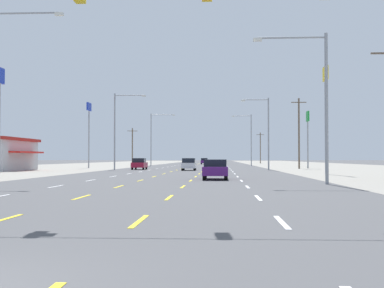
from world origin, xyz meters
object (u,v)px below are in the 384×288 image
(pole_sign_right_row_1, at_px, (326,97))
(pole_sign_right_row_2, at_px, (308,127))
(hatchback_center_turn_near, at_px, (189,164))
(streetlight_right_row_2, at_px, (249,136))
(streetlight_right_row_0, at_px, (318,95))
(hatchback_center_turn_midfar, at_px, (204,161))
(streetlight_right_row_1, at_px, (266,128))
(pole_sign_left_row_2, at_px, (89,120))
(streetlight_left_row_1, at_px, (118,126))
(streetlight_left_row_0, at_px, (2,83))
(streetlight_left_row_2, at_px, (154,135))
(hatchback_far_left_mid, at_px, (139,164))
(sedan_inner_right_nearest, at_px, (215,169))

(pole_sign_right_row_1, bearing_deg, pole_sign_right_row_2, 83.76)
(hatchback_center_turn_near, distance_m, streetlight_right_row_2, 40.18)
(streetlight_right_row_0, bearing_deg, pole_sign_right_row_2, 80.96)
(hatchback_center_turn_midfar, relative_size, streetlight_right_row_2, 0.38)
(hatchback_center_turn_near, height_order, streetlight_right_row_2, streetlight_right_row_2)
(pole_sign_right_row_2, xyz_separation_m, streetlight_right_row_1, (-7.24, -10.52, -0.84))
(pole_sign_left_row_2, xyz_separation_m, pole_sign_right_row_1, (30.53, -28.04, -0.04))
(pole_sign_right_row_2, height_order, streetlight_right_row_1, streetlight_right_row_1)
(pole_sign_left_row_2, relative_size, streetlight_left_row_1, 1.00)
(streetlight_right_row_0, distance_m, streetlight_right_row_1, 35.85)
(pole_sign_right_row_1, bearing_deg, streetlight_right_row_0, -103.04)
(streetlight_left_row_0, relative_size, streetlight_right_row_0, 1.19)
(streetlight_left_row_0, bearing_deg, streetlight_left_row_2, 89.91)
(streetlight_left_row_0, xyz_separation_m, streetlight_right_row_0, (19.40, 0.00, -0.89))
(hatchback_center_turn_midfar, height_order, pole_sign_right_row_1, pole_sign_right_row_1)
(streetlight_left_row_0, bearing_deg, streetlight_left_row_1, 89.98)
(streetlight_right_row_1, bearing_deg, streetlight_left_row_1, 180.00)
(hatchback_far_left_mid, distance_m, pole_sign_right_row_2, 26.32)
(pole_sign_left_row_2, bearing_deg, pole_sign_right_row_1, -42.56)
(pole_sign_right_row_1, relative_size, streetlight_right_row_2, 1.01)
(streetlight_right_row_0, bearing_deg, pole_sign_left_row_2, 119.14)
(hatchback_far_left_mid, relative_size, pole_sign_right_row_1, 0.37)
(streetlight_right_row_2, bearing_deg, hatchback_center_turn_midfar, 112.95)
(streetlight_left_row_2, bearing_deg, pole_sign_right_row_2, -43.53)
(streetlight_left_row_1, bearing_deg, hatchback_far_left_mid, 28.47)
(hatchback_center_turn_near, xyz_separation_m, streetlight_right_row_2, (9.88, 38.61, 5.15))
(hatchback_center_turn_midfar, relative_size, streetlight_left_row_2, 0.37)
(hatchback_center_turn_near, distance_m, streetlight_left_row_0, 34.89)
(hatchback_far_left_mid, bearing_deg, hatchback_center_turn_midfar, 82.98)
(hatchback_far_left_mid, height_order, streetlight_right_row_0, streetlight_right_row_0)
(hatchback_center_turn_near, relative_size, streetlight_left_row_0, 0.36)
(hatchback_far_left_mid, xyz_separation_m, streetlight_right_row_0, (16.71, -37.30, 4.56))
(sedan_inner_right_nearest, bearing_deg, streetlight_left_row_2, 101.33)
(pole_sign_right_row_2, bearing_deg, streetlight_left_row_1, -158.54)
(hatchback_center_turn_midfar, height_order, pole_sign_right_row_2, pole_sign_right_row_2)
(streetlight_left_row_1, bearing_deg, streetlight_right_row_2, 61.45)
(hatchback_center_turn_near, distance_m, streetlight_left_row_2, 40.13)
(hatchback_center_turn_near, bearing_deg, pole_sign_left_row_2, 139.83)
(sedan_inner_right_nearest, relative_size, streetlight_right_row_2, 0.44)
(streetlight_left_row_0, bearing_deg, sedan_inner_right_nearest, 26.37)
(pole_sign_right_row_1, bearing_deg, hatchback_center_turn_midfar, 100.46)
(hatchback_center_turn_midfar, xyz_separation_m, pole_sign_left_row_2, (-16.53, -47.80, 6.69))
(streetlight_left_row_0, xyz_separation_m, streetlight_left_row_1, (0.01, 35.85, -0.36))
(streetlight_left_row_0, xyz_separation_m, streetlight_right_row_2, (19.52, 71.70, -0.30))
(streetlight_right_row_0, distance_m, streetlight_left_row_2, 74.25)
(streetlight_left_row_2, bearing_deg, hatchback_center_turn_near, -76.14)
(pole_sign_right_row_2, bearing_deg, streetlight_right_row_0, -99.04)
(hatchback_far_left_mid, bearing_deg, streetlight_left_row_0, -94.12)
(streetlight_left_row_1, xyz_separation_m, streetlight_right_row_2, (19.50, 35.85, 0.06))
(pole_sign_right_row_2, relative_size, streetlight_right_row_1, 0.91)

